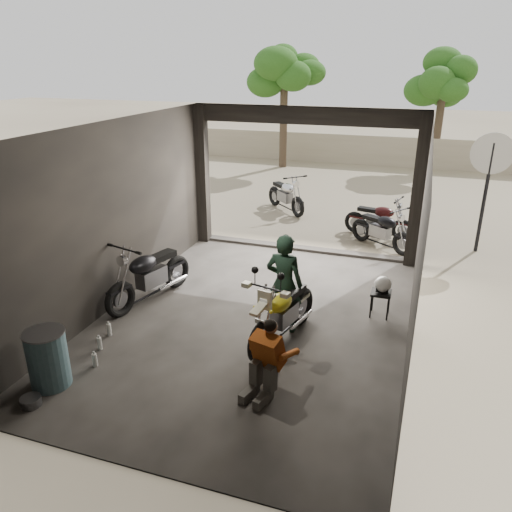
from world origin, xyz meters
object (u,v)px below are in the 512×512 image
Objects in this scene: outside_bike_b at (379,217)px; rider at (284,284)px; stool at (381,296)px; helmet at (383,284)px; mechanic at (263,362)px; outside_bike_c at (382,227)px; left_bike at (149,270)px; oil_drum at (48,360)px; main_bike at (283,308)px; sign_post at (489,172)px; outside_bike_a at (286,192)px.

outside_bike_b is 0.92× the size of rider.
helmet reaches higher than stool.
outside_bike_c is at bearing 96.77° from mechanic.
left_bike is 2.19× the size of oil_drum.
helmet is at bearing 57.45° from main_bike.
main_bike is 1.05× the size of rider.
sign_post is (1.79, 3.87, 1.44)m from stool.
outside_bike_b is 1.51× the size of mechanic.
mechanic is (0.12, -1.37, -0.07)m from main_bike.
rider reaches higher than mechanic.
helmet is (0.01, 0.02, 0.21)m from stool.
main_bike is 1.38m from mechanic.
main_bike reaches higher than outside_bike_c.
left_bike reaches higher than mechanic.
outside_bike_c is at bearing -155.59° from outside_bike_b.
sign_post is (3.02, 6.54, 1.33)m from mechanic.
sign_post reaches higher than left_bike.
outside_bike_a is 3.62m from outside_bike_c.
left_bike is at bearing -160.35° from sign_post.
outside_bike_b is at bearing -96.50° from rider.
outside_bike_a is 1.00× the size of rider.
main_bike is 1.05× the size of outside_bike_a.
rider is at bearing 112.30° from mechanic.
mechanic is (-0.92, -6.07, -0.01)m from outside_bike_c.
outside_bike_b is 4.19m from stool.
outside_bike_c is 0.93× the size of rider.
oil_drum is at bearing -174.43° from outside_bike_c.
main_bike reaches higher than mechanic.
main_bike is 5.71× the size of helmet.
rider is at bearing 43.51° from oil_drum.
outside_bike_a is at bearing -70.55° from rider.
outside_bike_b reaches higher than stool.
outside_bike_a is 6.77m from rider.
mechanic is (-0.77, -6.84, -0.01)m from outside_bike_b.
rider is 5.89m from sign_post.
outside_bike_a is 3.08m from outside_bike_b.
outside_bike_c is 6.14m from mechanic.
outside_bike_a reaches higher than mechanic.
helmet is at bearing 40.35° from oil_drum.
sign_post reaches higher than outside_bike_c.
helmet is at bearing 52.28° from stool.
helmet is at bearing -141.69° from rider.
sign_post reaches higher than helmet.
outside_bike_a reaches higher than outside_bike_b.
outside_bike_c is 7.72m from oil_drum.
stool is (1.44, 0.96, -0.43)m from rider.
oil_drum is at bearing -75.03° from left_bike.
left_bike reaches higher than outside_bike_c.
left_bike is 1.16× the size of outside_bike_c.
oil_drum is at bearing -129.88° from helmet.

